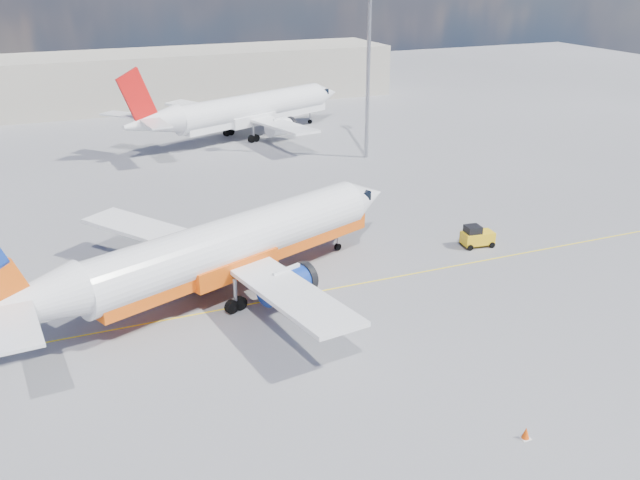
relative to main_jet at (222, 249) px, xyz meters
name	(u,v)px	position (x,y,z in m)	size (l,w,h in m)	color
ground	(344,308)	(6.70, -5.04, -3.45)	(240.00, 240.00, 0.00)	slate
taxi_line	(326,290)	(6.70, -2.04, -3.45)	(70.00, 0.15, 0.01)	yellow
terminal_main	(171,77)	(11.70, 69.96, 0.55)	(70.00, 14.00, 8.00)	beige
main_jet	(222,249)	(0.00, 0.00, 0.00)	(33.78, 25.51, 10.35)	white
second_jet	(246,110)	(15.38, 43.15, 0.03)	(34.07, 25.71, 10.46)	white
gse_tug	(477,236)	(21.03, 0.64, -2.61)	(2.65, 1.81, 1.79)	black
traffic_cone	(526,433)	(8.98, -20.90, -3.14)	(0.46, 0.46, 0.64)	white
floodlight_mast	(369,46)	(25.14, 28.53, 9.03)	(1.52, 1.52, 20.82)	#9A99A1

